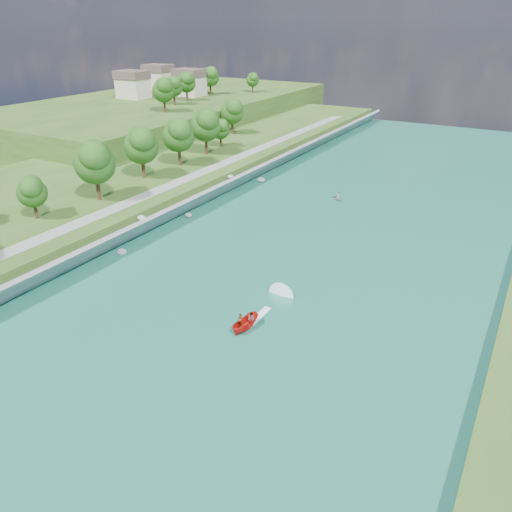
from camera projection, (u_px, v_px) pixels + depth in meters
The scene contains 11 objects.
ground at pixel (206, 343), 54.85m from camera, with size 260.00×260.00×0.00m, color #2D5119.
river_water at pixel (288, 271), 70.44m from camera, with size 55.00×240.00×0.10m, color #1A6455.
berm_west at pixel (47, 201), 92.31m from camera, with size 45.00×240.00×3.50m, color #2D5119.
ridge_west at pixel (167, 111), 164.36m from camera, with size 60.00×120.00×9.00m, color #2D5119.
riprap_bank at pixel (145, 226), 81.01m from camera, with size 4.20×236.00×4.05m.
riverside_path at pixel (116, 208), 83.62m from camera, with size 3.00×200.00×0.10m, color gray.
ridge_houses at pixel (160, 81), 167.25m from camera, with size 29.50×29.50×8.40m.
trees_west at pixel (20, 186), 76.31m from camera, with size 18.01×149.70×13.70m.
trees_ridge at pixel (192, 85), 151.69m from camera, with size 15.88×52.33×10.83m.
motorboat at pixel (252, 318), 58.06m from camera, with size 3.60×18.97×2.11m.
raft at pixel (338, 198), 97.73m from camera, with size 3.34×3.15×1.66m.
Camera 1 is at (27.45, -36.47, 32.36)m, focal length 35.00 mm.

